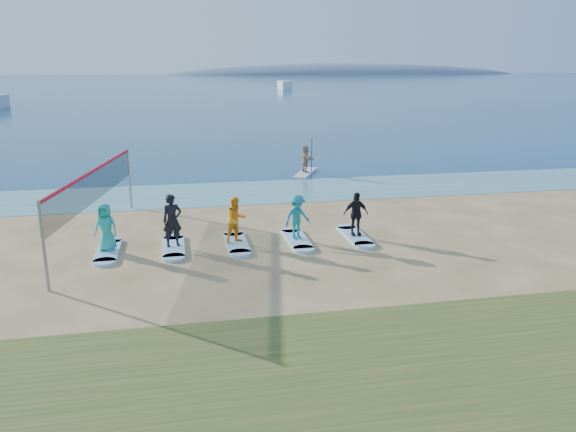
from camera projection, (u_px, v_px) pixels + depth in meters
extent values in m
plane|color=tan|center=(283.00, 270.00, 16.51)|extent=(600.00, 600.00, 0.00)
plane|color=teal|center=(241.00, 192.00, 26.44)|extent=(600.00, 600.00, 0.00)
plane|color=navy|center=(182.00, 84.00, 167.84)|extent=(600.00, 600.00, 0.00)
ellipsoid|color=slate|center=(348.00, 74.00, 318.33)|extent=(220.00, 56.00, 18.00)
cylinder|color=gray|center=(44.00, 247.00, 14.71)|extent=(0.09, 0.09, 2.50)
cylinder|color=gray|center=(129.00, 179.00, 23.39)|extent=(0.09, 0.09, 2.50)
cube|color=black|center=(95.00, 186.00, 18.88)|extent=(1.60, 8.87, 1.00)
cube|color=red|center=(93.00, 171.00, 18.74)|extent=(1.63, 8.87, 0.10)
cube|color=silver|center=(305.00, 173.00, 30.85)|extent=(1.90, 3.02, 0.12)
imported|color=tan|center=(305.00, 159.00, 30.64)|extent=(0.67, 1.41, 1.46)
cube|color=silver|center=(285.00, 89.00, 134.37)|extent=(2.39, 6.62, 1.82)
cube|color=#9DD0F3|center=(108.00, 251.00, 18.07)|extent=(0.70, 2.20, 0.09)
imported|color=teal|center=(106.00, 227.00, 17.86)|extent=(0.87, 0.71, 1.53)
cube|color=#9DD0F3|center=(174.00, 247.00, 18.46)|extent=(0.70, 2.20, 0.09)
imported|color=black|center=(172.00, 220.00, 18.22)|extent=(0.72, 0.57, 1.73)
cube|color=#9DD0F3|center=(237.00, 243.00, 18.86)|extent=(0.70, 2.20, 0.09)
imported|color=orange|center=(236.00, 220.00, 18.64)|extent=(0.93, 0.85, 1.55)
cube|color=#9DD0F3|center=(297.00, 240.00, 19.26)|extent=(0.70, 2.20, 0.09)
imported|color=teal|center=(297.00, 217.00, 19.04)|extent=(1.13, 0.90, 1.52)
cube|color=#9DD0F3|center=(355.00, 236.00, 19.65)|extent=(0.70, 2.20, 0.09)
imported|color=black|center=(356.00, 214.00, 19.44)|extent=(0.90, 0.40, 1.52)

